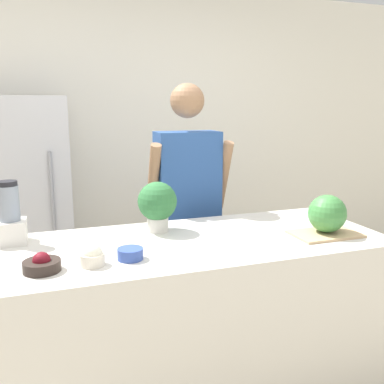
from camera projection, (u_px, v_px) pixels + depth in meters
name	position (u px, v px, depth m)	size (l,w,h in m)	color
wall_back	(129.00, 140.00, 3.79)	(8.00, 0.06, 2.60)	white
counter_island	(194.00, 319.00, 2.34)	(2.04, 0.83, 0.91)	beige
refrigerator	(24.00, 208.00, 3.26)	(0.69, 0.66, 1.67)	#B7B7BC
person	(188.00, 209.00, 2.95)	(0.56, 0.27, 1.75)	gray
cutting_board	(325.00, 234.00, 2.33)	(0.36, 0.23, 0.01)	tan
watermelon	(327.00, 214.00, 2.33)	(0.21, 0.21, 0.21)	#3D7F3D
bowl_cherries	(42.00, 265.00, 1.82)	(0.16, 0.16, 0.09)	#2D231E
bowl_cream	(92.00, 256.00, 1.89)	(0.11, 0.11, 0.10)	beige
bowl_small_blue	(130.00, 254.00, 1.97)	(0.12, 0.12, 0.05)	#334C9E
blender	(10.00, 219.00, 2.17)	(0.15, 0.15, 0.32)	silver
potted_plant	(157.00, 204.00, 2.38)	(0.22, 0.22, 0.28)	beige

